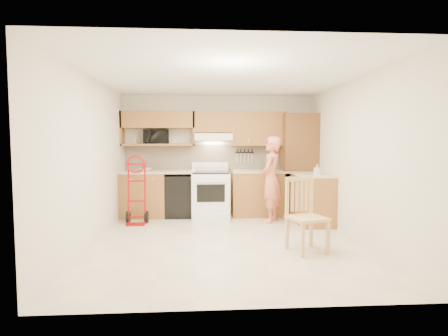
{
  "coord_description": "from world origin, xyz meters",
  "views": [
    {
      "loc": [
        -0.39,
        -5.45,
        1.54
      ],
      "look_at": [
        0.0,
        0.5,
        1.1
      ],
      "focal_mm": 29.04,
      "sensor_mm": 36.0,
      "label": 1
    }
  ],
  "objects": [
    {
      "name": "floor",
      "position": [
        0.0,
        0.0,
        -0.01
      ],
      "size": [
        4.0,
        4.5,
        0.02
      ],
      "primitive_type": "cube",
      "color": "beige",
      "rests_on": "ground"
    },
    {
      "name": "ceiling",
      "position": [
        0.0,
        0.0,
        2.51
      ],
      "size": [
        4.0,
        4.5,
        0.02
      ],
      "primitive_type": "cube",
      "color": "white",
      "rests_on": "ground"
    },
    {
      "name": "wall_back",
      "position": [
        0.0,
        2.26,
        1.25
      ],
      "size": [
        4.0,
        0.02,
        2.5
      ],
      "primitive_type": "cube",
      "color": "beige",
      "rests_on": "ground"
    },
    {
      "name": "wall_front",
      "position": [
        0.0,
        -2.26,
        1.25
      ],
      "size": [
        4.0,
        0.02,
        2.5
      ],
      "primitive_type": "cube",
      "color": "beige",
      "rests_on": "ground"
    },
    {
      "name": "wall_left",
      "position": [
        -2.01,
        0.0,
        1.25
      ],
      "size": [
        0.02,
        4.5,
        2.5
      ],
      "primitive_type": "cube",
      "color": "beige",
      "rests_on": "ground"
    },
    {
      "name": "wall_right",
      "position": [
        2.01,
        0.0,
        1.25
      ],
      "size": [
        0.02,
        4.5,
        2.5
      ],
      "primitive_type": "cube",
      "color": "beige",
      "rests_on": "ground"
    },
    {
      "name": "backsplash",
      "position": [
        0.0,
        2.23,
        1.2
      ],
      "size": [
        3.92,
        0.03,
        0.55
      ],
      "primitive_type": "cube",
      "color": "beige",
      "rests_on": "wall_back"
    },
    {
      "name": "lower_cab_left",
      "position": [
        -1.55,
        1.95,
        0.45
      ],
      "size": [
        0.9,
        0.6,
        0.9
      ],
      "primitive_type": "cube",
      "color": "olive",
      "rests_on": "ground"
    },
    {
      "name": "dishwasher",
      "position": [
        -0.8,
        1.95,
        0.42
      ],
      "size": [
        0.6,
        0.6,
        0.85
      ],
      "primitive_type": "cube",
      "color": "black",
      "rests_on": "ground"
    },
    {
      "name": "lower_cab_right",
      "position": [
        0.83,
        1.95,
        0.45
      ],
      "size": [
        1.14,
        0.6,
        0.9
      ],
      "primitive_type": "cube",
      "color": "olive",
      "rests_on": "ground"
    },
    {
      "name": "countertop_left",
      "position": [
        -1.25,
        1.95,
        0.92
      ],
      "size": [
        1.5,
        0.63,
        0.04
      ],
      "primitive_type": "cube",
      "color": "#BBAF96",
      "rests_on": "lower_cab_left"
    },
    {
      "name": "countertop_right",
      "position": [
        0.83,
        1.95,
        0.92
      ],
      "size": [
        1.14,
        0.63,
        0.04
      ],
      "primitive_type": "cube",
      "color": "#BBAF96",
      "rests_on": "lower_cab_right"
    },
    {
      "name": "cab_return_right",
      "position": [
        1.7,
        1.15,
        0.45
      ],
      "size": [
        0.6,
        1.0,
        0.9
      ],
      "primitive_type": "cube",
      "color": "olive",
      "rests_on": "ground"
    },
    {
      "name": "countertop_return",
      "position": [
        1.7,
        1.15,
        0.92
      ],
      "size": [
        0.63,
        1.0,
        0.04
      ],
      "primitive_type": "cube",
      "color": "#BBAF96",
      "rests_on": "cab_return_right"
    },
    {
      "name": "pantry_tall",
      "position": [
        1.65,
        1.95,
        1.05
      ],
      "size": [
        0.7,
        0.6,
        2.1
      ],
      "primitive_type": "cube",
      "color": "brown",
      "rests_on": "ground"
    },
    {
      "name": "upper_cab_left",
      "position": [
        -1.25,
        2.08,
        1.98
      ],
      "size": [
        1.5,
        0.33,
        0.34
      ],
      "primitive_type": "cube",
      "color": "olive",
      "rests_on": "wall_back"
    },
    {
      "name": "upper_shelf_mw",
      "position": [
        -1.25,
        2.08,
        1.47
      ],
      "size": [
        1.5,
        0.33,
        0.04
      ],
      "primitive_type": "cube",
      "color": "olive",
      "rests_on": "wall_back"
    },
    {
      "name": "upper_cab_center",
      "position": [
        -0.12,
        2.08,
        1.94
      ],
      "size": [
        0.76,
        0.33,
        0.44
      ],
      "primitive_type": "cube",
      "color": "olive",
      "rests_on": "wall_back"
    },
    {
      "name": "upper_cab_right",
      "position": [
        0.83,
        2.08,
        1.8
      ],
      "size": [
        1.14,
        0.33,
        0.7
      ],
      "primitive_type": "cube",
      "color": "olive",
      "rests_on": "wall_back"
    },
    {
      "name": "range_hood",
      "position": [
        -0.12,
        2.02,
        1.63
      ],
      "size": [
        0.76,
        0.46,
        0.14
      ],
      "primitive_type": "cube",
      "color": "white",
      "rests_on": "wall_back"
    },
    {
      "name": "knife_strip",
      "position": [
        0.55,
        2.21,
        1.24
      ],
      "size": [
        0.4,
        0.05,
        0.29
      ],
      "primitive_type": null,
      "color": "black",
      "rests_on": "backsplash"
    },
    {
      "name": "microwave",
      "position": [
        -1.29,
        2.08,
        1.63
      ],
      "size": [
        0.55,
        0.39,
        0.29
      ],
      "primitive_type": "imported",
      "rotation": [
        0.0,
        0.0,
        0.09
      ],
      "color": "black",
      "rests_on": "upper_shelf_mw"
    },
    {
      "name": "range",
      "position": [
        -0.19,
        1.72,
        0.55
      ],
      "size": [
        0.75,
        0.99,
        1.11
      ],
      "primitive_type": null,
      "color": "white",
      "rests_on": "ground"
    },
    {
      "name": "person",
      "position": [
        0.94,
        1.32,
        0.82
      ],
      "size": [
        0.59,
        0.7,
        1.64
      ],
      "primitive_type": "imported",
      "rotation": [
        0.0,
        0.0,
        -1.98
      ],
      "color": "#E07558",
      "rests_on": "ground"
    },
    {
      "name": "hand_truck",
      "position": [
        -1.58,
        1.29,
        0.58
      ],
      "size": [
        0.46,
        0.42,
        1.16
      ],
      "primitive_type": null,
      "rotation": [
        0.0,
        0.0,
        0.0
      ],
      "color": "#A30A0B",
      "rests_on": "ground"
    },
    {
      "name": "dining_chair",
      "position": [
        1.09,
        -0.58,
        0.52
      ],
      "size": [
        0.59,
        0.62,
        1.04
      ],
      "primitive_type": null,
      "rotation": [
        0.0,
        0.0,
        0.29
      ],
      "color": "tan",
      "rests_on": "ground"
    },
    {
      "name": "soap_bottle",
      "position": [
        1.7,
        0.89,
        1.04
      ],
      "size": [
        0.1,
        0.1,
        0.19
      ],
      "primitive_type": "imported",
      "rotation": [
        0.0,
        0.0,
        0.17
      ],
      "color": "white",
      "rests_on": "countertop_return"
    },
    {
      "name": "bowl",
      "position": [
        -1.5,
        1.95,
        0.97
      ],
      "size": [
        0.31,
        0.31,
        0.06
      ],
      "primitive_type": "imported",
      "rotation": [
        0.0,
        0.0,
        -0.37
      ],
      "color": "white",
      "rests_on": "countertop_left"
    }
  ]
}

